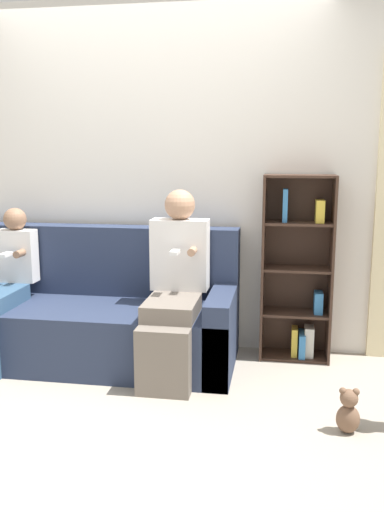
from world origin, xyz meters
TOP-DOWN VIEW (x-y plane):
  - ground_plane at (0.00, 0.00)m, footprint 14.00×14.00m
  - back_wall at (0.00, 0.94)m, footprint 10.00×0.06m
  - couch at (-0.37, 0.52)m, footprint 2.04×0.81m
  - adult_seated at (0.25, 0.38)m, footprint 0.39×0.74m
  - child_seated at (-0.97, 0.34)m, footprint 0.28×0.74m
  - bookshelf at (1.07, 0.80)m, footprint 0.49×0.27m
  - teddy_bear at (1.32, -0.29)m, footprint 0.12×0.10m

SIDE VIEW (x-z plane):
  - ground_plane at x=0.00m, z-range 0.00..0.00m
  - teddy_bear at x=1.32m, z-range -0.01..0.24m
  - couch at x=-0.37m, z-range -0.16..0.77m
  - child_seated at x=-0.97m, z-range 0.00..1.07m
  - bookshelf at x=1.07m, z-range -0.04..1.27m
  - adult_seated at x=0.25m, z-range 0.02..1.24m
  - back_wall at x=0.00m, z-range 0.00..2.55m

